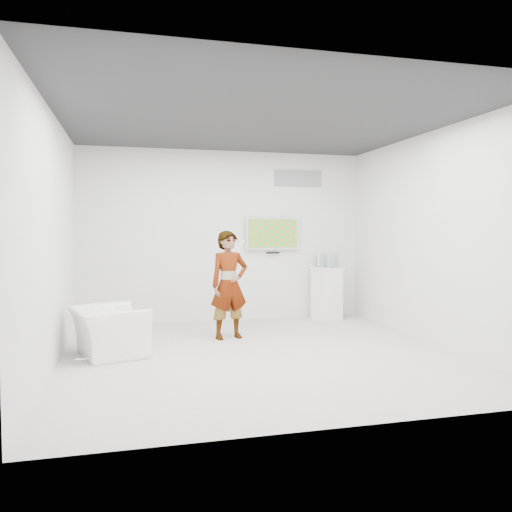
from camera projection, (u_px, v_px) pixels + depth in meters
name	position (u px, v px, depth m)	size (l,w,h in m)	color
room	(261.00, 239.00, 6.40)	(5.01, 5.01, 3.00)	beige
tv	(272.00, 233.00, 8.97)	(1.00, 0.08, 0.60)	silver
logo_decal	(298.00, 178.00, 9.08)	(0.90, 0.02, 0.30)	gray
person	(229.00, 285.00, 7.38)	(0.58, 0.38, 1.60)	white
armchair	(109.00, 331.00, 6.40)	(0.96, 0.84, 0.62)	white
pedestal	(327.00, 293.00, 8.99)	(0.46, 0.46, 0.94)	white
floor_uplight	(324.00, 309.00, 9.17)	(0.20, 0.20, 0.31)	silver
vitrine	(327.00, 259.00, 8.95)	(0.31, 0.31, 0.31)	white
console	(327.00, 261.00, 8.96)	(0.05, 0.17, 0.23)	white
wii_remote	(240.00, 241.00, 7.59)	(0.04, 0.15, 0.04)	white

